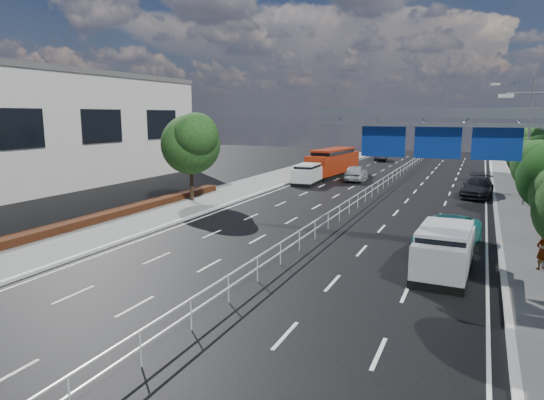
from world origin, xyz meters
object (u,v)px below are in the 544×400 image
at_px(overhead_gantry, 456,136).
at_px(near_car_silver, 356,173).
at_px(parked_car_teal, 448,233).
at_px(silver_minivan, 444,251).
at_px(parked_car_dark, 478,187).
at_px(white_minivan, 307,174).
at_px(red_bus, 333,162).
at_px(near_car_dark, 381,155).
at_px(pedestrian_a, 543,250).

relative_size(overhead_gantry, near_car_silver, 2.20).
xyz_separation_m(near_car_silver, parked_car_teal, (10.14, -22.77, -0.00)).
distance_m(silver_minivan, parked_car_dark, 21.40).
height_order(white_minivan, silver_minivan, silver_minivan).
bearing_deg(overhead_gantry, near_car_silver, 112.57).
bearing_deg(silver_minivan, red_bus, 116.80).
bearing_deg(near_car_silver, parked_car_teal, 110.23).
xyz_separation_m(near_car_dark, pedestrian_a, (15.85, -47.60, 0.19)).
bearing_deg(overhead_gantry, red_bus, 116.15).
relative_size(red_bus, silver_minivan, 2.03).
bearing_deg(near_car_dark, white_minivan, 78.94).
height_order(near_car_silver, parked_car_teal, near_car_silver).
bearing_deg(red_bus, parked_car_dark, -23.35).
relative_size(white_minivan, silver_minivan, 0.90).
xyz_separation_m(overhead_gantry, red_bus, (-13.43, 27.35, -4.08)).
xyz_separation_m(overhead_gantry, parked_car_teal, (-0.13, 1.95, -4.81)).
bearing_deg(red_bus, parked_car_teal, -56.21).
distance_m(red_bus, near_car_silver, 4.18).
bearing_deg(silver_minivan, overhead_gantry, 91.24).
height_order(near_car_dark, parked_car_teal, parked_car_teal).
relative_size(white_minivan, parked_car_dark, 0.84).
distance_m(near_car_dark, pedestrian_a, 50.17).
bearing_deg(red_bus, pedestrian_a, -52.05).
height_order(white_minivan, parked_car_dark, white_minivan).
height_order(near_car_silver, near_car_dark, near_car_silver).
bearing_deg(pedestrian_a, near_car_silver, -98.23).
relative_size(overhead_gantry, red_bus, 1.02).
distance_m(near_car_silver, pedestrian_a, 28.68).
relative_size(overhead_gantry, near_car_dark, 2.18).
bearing_deg(near_car_dark, parked_car_teal, 97.65).
bearing_deg(near_car_dark, red_bus, 79.11).
bearing_deg(white_minivan, pedestrian_a, -51.59).
distance_m(red_bus, near_car_dark, 19.98).
height_order(white_minivan, pedestrian_a, white_minivan).
relative_size(near_car_dark, parked_car_teal, 0.82).
bearing_deg(parked_car_teal, parked_car_dark, 91.74).
bearing_deg(red_bus, white_minivan, -88.19).
bearing_deg(overhead_gantry, pedestrian_a, -4.92).
distance_m(red_bus, parked_car_teal, 28.69).
xyz_separation_m(parked_car_dark, pedestrian_a, (2.73, -19.51, 0.20)).
xyz_separation_m(near_car_dark, parked_car_teal, (12.00, -45.33, 0.02)).
relative_size(white_minivan, near_car_dark, 0.95).
bearing_deg(pedestrian_a, white_minivan, -87.12).
height_order(overhead_gantry, silver_minivan, overhead_gantry).
height_order(overhead_gantry, pedestrian_a, overhead_gantry).
bearing_deg(parked_car_teal, overhead_gantry, -80.62).
relative_size(red_bus, near_car_silver, 2.15).
distance_m(silver_minivan, pedestrian_a, 4.20).
bearing_deg(parked_car_teal, silver_minivan, -83.31).
relative_size(white_minivan, near_car_silver, 0.96).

